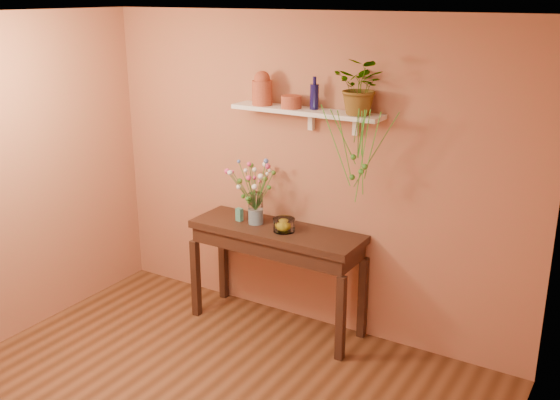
{
  "coord_description": "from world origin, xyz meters",
  "views": [
    {
      "loc": [
        2.52,
        -2.63,
        2.84
      ],
      "look_at": [
        0.0,
        1.55,
        1.25
      ],
      "focal_mm": 41.23,
      "sensor_mm": 36.0,
      "label": 1
    }
  ],
  "objects_px": {
    "terracotta_jug": "(262,89)",
    "bouquet": "(252,180)",
    "glass_vase": "(256,211)",
    "sideboard": "(276,243)",
    "spider_plant": "(361,87)",
    "glass_bowl": "(284,225)",
    "blue_bottle": "(314,96)"
  },
  "relations": [
    {
      "from": "terracotta_jug",
      "to": "blue_bottle",
      "type": "distance_m",
      "value": 0.47
    },
    {
      "from": "spider_plant",
      "to": "bouquet",
      "type": "xyz_separation_m",
      "value": [
        -0.91,
        -0.14,
        -0.84
      ]
    },
    {
      "from": "terracotta_jug",
      "to": "spider_plant",
      "type": "relative_size",
      "value": 0.66
    },
    {
      "from": "spider_plant",
      "to": "bouquet",
      "type": "relative_size",
      "value": 0.94
    },
    {
      "from": "terracotta_jug",
      "to": "glass_bowl",
      "type": "height_order",
      "value": "terracotta_jug"
    },
    {
      "from": "glass_vase",
      "to": "bouquet",
      "type": "xyz_separation_m",
      "value": [
        -0.02,
        -0.01,
        0.28
      ]
    },
    {
      "from": "terracotta_jug",
      "to": "bouquet",
      "type": "bearing_deg",
      "value": -103.93
    },
    {
      "from": "spider_plant",
      "to": "blue_bottle",
      "type": "bearing_deg",
      "value": 176.0
    },
    {
      "from": "spider_plant",
      "to": "glass_vase",
      "type": "xyz_separation_m",
      "value": [
        -0.89,
        -0.13,
        -1.11
      ]
    },
    {
      "from": "blue_bottle",
      "to": "glass_bowl",
      "type": "bearing_deg",
      "value": -130.15
    },
    {
      "from": "sideboard",
      "to": "terracotta_jug",
      "type": "distance_m",
      "value": 1.3
    },
    {
      "from": "spider_plant",
      "to": "glass_bowl",
      "type": "height_order",
      "value": "spider_plant"
    },
    {
      "from": "glass_vase",
      "to": "bouquet",
      "type": "height_order",
      "value": "bouquet"
    },
    {
      "from": "bouquet",
      "to": "terracotta_jug",
      "type": "bearing_deg",
      "value": 76.07
    },
    {
      "from": "terracotta_jug",
      "to": "glass_vase",
      "type": "bearing_deg",
      "value": -93.3
    },
    {
      "from": "spider_plant",
      "to": "glass_vase",
      "type": "relative_size",
      "value": 1.59
    },
    {
      "from": "sideboard",
      "to": "bouquet",
      "type": "bearing_deg",
      "value": -179.14
    },
    {
      "from": "glass_vase",
      "to": "sideboard",
      "type": "bearing_deg",
      "value": -1.28
    },
    {
      "from": "sideboard",
      "to": "glass_bowl",
      "type": "xyz_separation_m",
      "value": [
        0.09,
        -0.03,
        0.18
      ]
    },
    {
      "from": "sideboard",
      "to": "glass_vase",
      "type": "xyz_separation_m",
      "value": [
        -0.21,
        0.0,
        0.25
      ]
    },
    {
      "from": "sideboard",
      "to": "bouquet",
      "type": "height_order",
      "value": "bouquet"
    },
    {
      "from": "glass_vase",
      "to": "glass_bowl",
      "type": "xyz_separation_m",
      "value": [
        0.31,
        -0.04,
        -0.06
      ]
    },
    {
      "from": "spider_plant",
      "to": "glass_bowl",
      "type": "xyz_separation_m",
      "value": [
        -0.58,
        -0.16,
        -1.18
      ]
    },
    {
      "from": "terracotta_jug",
      "to": "blue_bottle",
      "type": "height_order",
      "value": "terracotta_jug"
    },
    {
      "from": "spider_plant",
      "to": "glass_bowl",
      "type": "distance_m",
      "value": 1.32
    },
    {
      "from": "sideboard",
      "to": "terracotta_jug",
      "type": "height_order",
      "value": "terracotta_jug"
    },
    {
      "from": "spider_plant",
      "to": "bouquet",
      "type": "height_order",
      "value": "spider_plant"
    },
    {
      "from": "sideboard",
      "to": "terracotta_jug",
      "type": "relative_size",
      "value": 5.39
    },
    {
      "from": "terracotta_jug",
      "to": "glass_bowl",
      "type": "xyz_separation_m",
      "value": [
        0.3,
        -0.15,
        -1.1
      ]
    },
    {
      "from": "bouquet",
      "to": "sideboard",
      "type": "bearing_deg",
      "value": 0.86
    },
    {
      "from": "terracotta_jug",
      "to": "glass_bowl",
      "type": "distance_m",
      "value": 1.15
    },
    {
      "from": "blue_bottle",
      "to": "spider_plant",
      "type": "relative_size",
      "value": 0.6
    }
  ]
}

